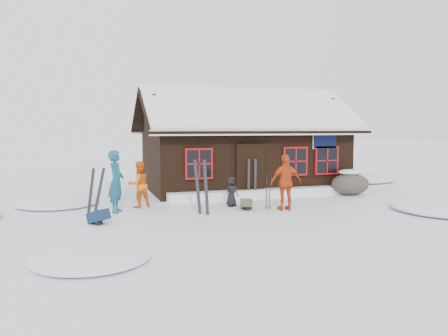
% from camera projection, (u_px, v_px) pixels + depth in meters
% --- Properties ---
extents(ground, '(120.00, 120.00, 0.00)m').
position_uv_depth(ground, '(251.00, 210.00, 14.06)').
color(ground, white).
rests_on(ground, ground).
extents(mountain_hut, '(8.90, 6.09, 4.42)m').
position_uv_depth(mountain_hut, '(242.00, 153.00, 19.09)').
color(mountain_hut, black).
rests_on(mountain_hut, ground).
extents(snow_drift, '(7.60, 0.60, 0.35)m').
position_uv_depth(snow_drift, '(266.00, 193.00, 16.63)').
color(snow_drift, white).
rests_on(snow_drift, ground).
extents(snow_mounds, '(20.60, 13.20, 0.48)m').
position_uv_depth(snow_mounds, '(274.00, 199.00, 16.33)').
color(snow_mounds, white).
rests_on(snow_mounds, ground).
extents(skier_teal, '(0.64, 0.81, 1.96)m').
position_uv_depth(skier_teal, '(116.00, 182.00, 13.64)').
color(skier_teal, '#155165').
rests_on(skier_teal, ground).
extents(skier_orange_left, '(0.90, 0.79, 1.55)m').
position_uv_depth(skier_orange_left, '(139.00, 184.00, 14.52)').
color(skier_orange_left, orange).
rests_on(skier_orange_left, ground).
extents(skier_orange_right, '(1.07, 0.45, 1.82)m').
position_uv_depth(skier_orange_right, '(286.00, 182.00, 14.02)').
color(skier_orange_right, '#C14113').
rests_on(skier_orange_right, ground).
extents(skier_crouched, '(0.58, 0.51, 1.01)m').
position_uv_depth(skier_crouched, '(232.00, 192.00, 14.73)').
color(skier_crouched, black).
rests_on(skier_crouched, ground).
extents(boulder, '(1.57, 1.18, 0.91)m').
position_uv_depth(boulder, '(350.00, 183.00, 17.29)').
color(boulder, '#524941').
rests_on(boulder, ground).
extents(ski_pair_left, '(0.59, 0.30, 1.53)m').
position_uv_depth(ski_pair_left, '(95.00, 194.00, 12.84)').
color(ski_pair_left, black).
rests_on(ski_pair_left, ground).
extents(ski_pair_mid, '(0.42, 0.35, 1.74)m').
position_uv_depth(ski_pair_mid, '(202.00, 188.00, 13.36)').
color(ski_pair_mid, black).
rests_on(ski_pair_mid, ground).
extents(ski_pair_right, '(0.35, 0.08, 1.54)m').
position_uv_depth(ski_pair_right, '(252.00, 180.00, 16.35)').
color(ski_pair_right, black).
rests_on(ski_pair_right, ground).
extents(ski_poles, '(0.21, 0.10, 1.18)m').
position_uv_depth(ski_poles, '(268.00, 193.00, 14.23)').
color(ski_poles, black).
rests_on(ski_poles, ground).
extents(backpack_blue, '(0.65, 0.67, 0.29)m').
position_uv_depth(backpack_blue, '(98.00, 219.00, 12.06)').
color(backpack_blue, '#11264B').
rests_on(backpack_blue, ground).
extents(backpack_olive, '(0.54, 0.60, 0.27)m').
position_uv_depth(backpack_olive, '(246.00, 206.00, 14.17)').
color(backpack_olive, '#3F402D').
rests_on(backpack_olive, ground).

